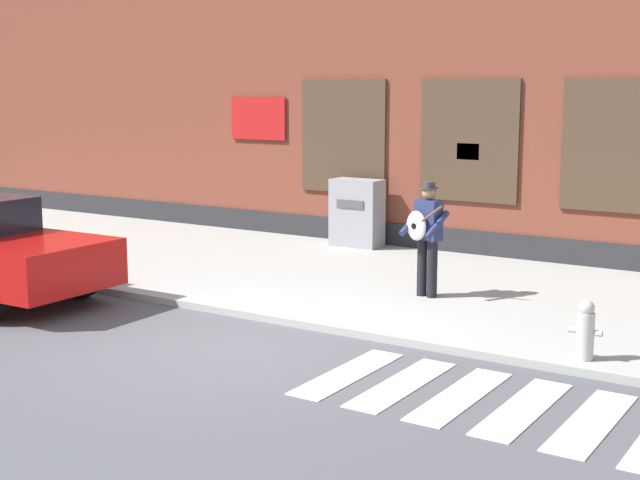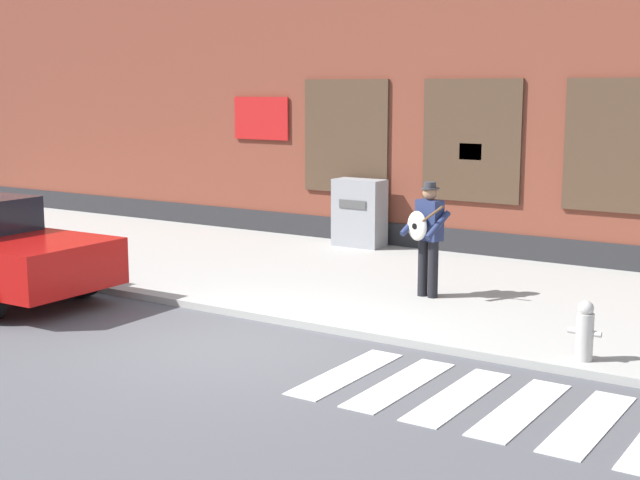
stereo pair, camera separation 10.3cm
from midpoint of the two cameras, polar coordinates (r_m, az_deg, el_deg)
The scene contains 7 objects.
ground_plane at distance 11.18m, azimuth -5.30°, elevation -6.84°, with size 160.00×160.00×0.00m, color #4C4C51.
sidewalk at distance 14.44m, azimuth 4.54°, elevation -2.82°, with size 28.00×5.80×0.10m.
building_backdrop at distance 18.56m, azimuth 11.91°, elevation 8.99°, with size 28.00×4.06×6.02m.
crosswalk at distance 9.20m, azimuth 14.60°, elevation -10.79°, with size 5.20×1.90×0.01m.
busker at distance 13.22m, azimuth 6.59°, elevation 0.51°, with size 0.72×0.63×1.72m.
utility_box at distance 17.44m, azimuth 2.21°, elevation 1.75°, with size 1.00×0.54×1.32m.
fire_hydrant at distance 10.63m, azimuth 16.37°, elevation -5.57°, with size 0.38×0.20×0.70m.
Camera 1 is at (6.58, -8.46, 3.18)m, focal length 50.00 mm.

